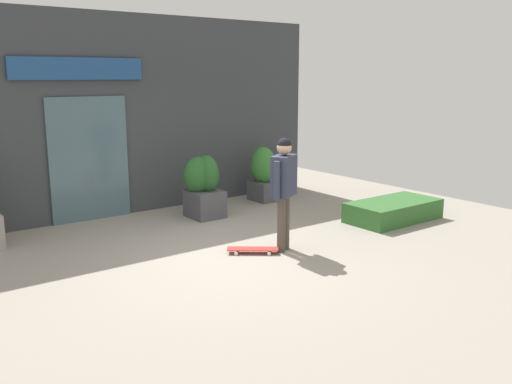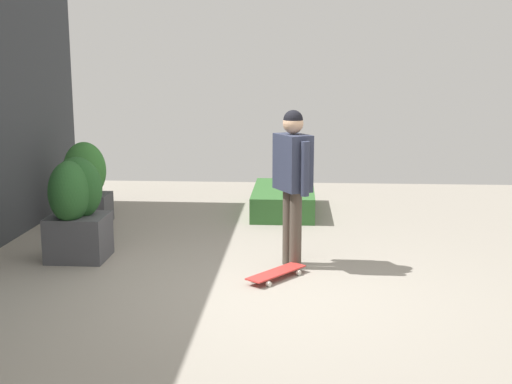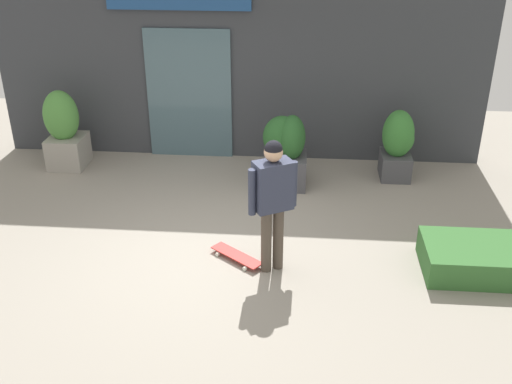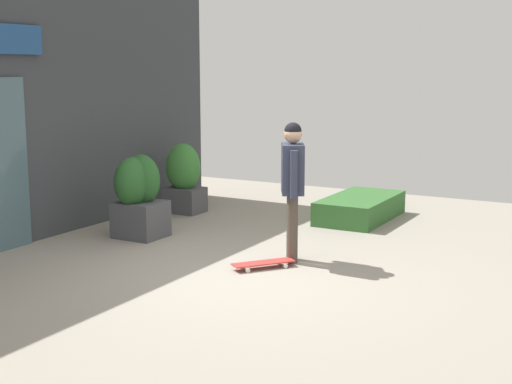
# 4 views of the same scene
# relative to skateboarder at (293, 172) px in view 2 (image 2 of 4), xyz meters

# --- Properties ---
(ground_plane) EXTENTS (12.00, 12.00, 0.00)m
(ground_plane) POSITION_rel_skateboarder_xyz_m (-0.78, 0.38, -1.04)
(ground_plane) COLOR gray
(skateboarder) EXTENTS (0.56, 0.44, 1.70)m
(skateboarder) POSITION_rel_skateboarder_xyz_m (0.00, 0.00, 0.00)
(skateboarder) COLOR #4C4238
(skateboarder) RESTS_ON ground_plane
(skateboard) EXTENTS (0.71, 0.61, 0.08)m
(skateboard) POSITION_rel_skateboarder_xyz_m (-0.46, 0.15, -0.98)
(skateboard) COLOR red
(skateboard) RESTS_ON ground_plane
(planter_box_right) EXTENTS (0.53, 0.61, 1.13)m
(planter_box_right) POSITION_rel_skateboarder_xyz_m (1.85, 2.88, -0.47)
(planter_box_right) COLOR #47474C
(planter_box_right) RESTS_ON ground_plane
(planter_box_mid) EXTENTS (0.69, 0.64, 1.16)m
(planter_box_mid) POSITION_rel_skateboarder_xyz_m (0.09, 2.42, -0.44)
(planter_box_mid) COLOR #47474C
(planter_box_mid) RESTS_ON ground_plane
(hedge_ledge) EXTENTS (1.74, 0.90, 0.36)m
(hedge_ledge) POSITION_rel_skateboarder_xyz_m (2.72, 0.15, -0.86)
(hedge_ledge) COLOR #33662D
(hedge_ledge) RESTS_ON ground_plane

